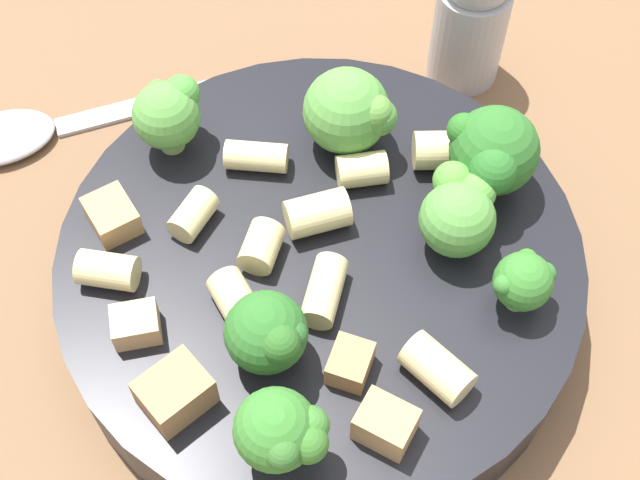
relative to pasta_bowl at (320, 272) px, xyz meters
name	(u,v)px	position (x,y,z in m)	size (l,w,h in m)	color
ground_plane	(320,296)	(0.00, 0.00, -0.02)	(2.00, 2.00, 0.00)	brown
pasta_bowl	(320,272)	(0.00, 0.00, 0.00)	(0.23, 0.23, 0.04)	black
broccoli_floret_0	(350,112)	(-0.06, 0.02, 0.04)	(0.04, 0.04, 0.04)	#84AD60
broccoli_floret_1	(458,209)	(0.00, 0.06, 0.04)	(0.04, 0.03, 0.04)	#9EC175
broccoli_floret_2	(523,281)	(0.03, 0.08, 0.03)	(0.03, 0.03, 0.03)	#9EC175
broccoli_floret_3	(281,432)	(0.09, -0.02, 0.04)	(0.03, 0.04, 0.04)	#93B766
broccoli_floret_4	(268,333)	(0.05, -0.02, 0.04)	(0.03, 0.03, 0.04)	#9EC175
broccoli_floret_5	(492,153)	(-0.03, 0.08, 0.04)	(0.04, 0.04, 0.04)	#93B766
broccoli_floret_6	(169,111)	(-0.07, -0.06, 0.04)	(0.03, 0.03, 0.04)	#93B766
rigatoni_0	(313,292)	(0.02, 0.00, 0.02)	(0.01, 0.01, 0.03)	beige
rigatoni_1	(437,369)	(0.06, 0.04, 0.02)	(0.02, 0.02, 0.03)	beige
rigatoni_2	(436,150)	(-0.05, 0.06, 0.03)	(0.02, 0.02, 0.02)	beige
rigatoni_3	(256,157)	(-0.05, -0.03, 0.02)	(0.01, 0.01, 0.03)	beige
rigatoni_4	(237,302)	(0.03, -0.04, 0.02)	(0.02, 0.02, 0.03)	beige
rigatoni_5	(108,270)	(0.01, -0.09, 0.02)	(0.02, 0.02, 0.02)	beige
rigatoni_6	(193,214)	(-0.02, -0.05, 0.02)	(0.01, 0.01, 0.02)	beige
rigatoni_7	(362,170)	(-0.04, 0.02, 0.02)	(0.02, 0.02, 0.02)	beige
rigatoni_8	(326,213)	(-0.01, 0.00, 0.03)	(0.02, 0.02, 0.03)	beige
rigatoni_9	(261,243)	(0.00, -0.03, 0.02)	(0.02, 0.02, 0.02)	beige
chicken_chunk_0	(386,424)	(0.08, 0.02, 0.02)	(0.02, 0.02, 0.02)	tan
chicken_chunk_1	(112,216)	(-0.02, -0.09, 0.02)	(0.02, 0.02, 0.01)	tan
chicken_chunk_2	(136,325)	(0.03, -0.08, 0.02)	(0.02, 0.02, 0.01)	tan
chicken_chunk_3	(175,393)	(0.06, -0.06, 0.03)	(0.03, 0.02, 0.02)	#A87A4C
chicken_chunk_4	(350,363)	(0.06, 0.01, 0.02)	(0.02, 0.02, 0.01)	#A87A4C
pepper_shaker	(472,12)	(-0.14, 0.09, 0.02)	(0.04, 0.04, 0.09)	#B2B2B7
spoon	(45,127)	(-0.11, -0.14, -0.02)	(0.07, 0.17, 0.01)	#B2B2B7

